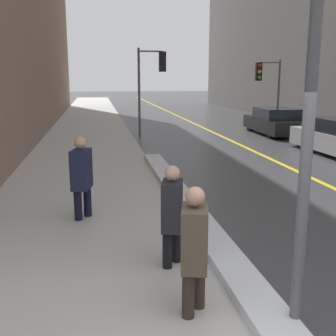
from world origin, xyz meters
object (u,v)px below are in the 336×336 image
(lamp_post, at_px, (311,91))
(parked_car_black, at_px, (277,122))
(pedestrian_trailing, at_px, (194,245))
(pedestrian_nearside, at_px, (172,211))
(traffic_light_near, at_px, (153,73))
(pedestrian_in_glasses, at_px, (81,174))
(traffic_light_far, at_px, (266,79))

(lamp_post, height_order, parked_car_black, lamp_post)
(pedestrian_trailing, distance_m, pedestrian_nearside, 1.27)
(pedestrian_trailing, bearing_deg, traffic_light_near, -172.21)
(traffic_light_near, bearing_deg, pedestrian_in_glasses, -108.24)
(pedestrian_nearside, bearing_deg, pedestrian_trailing, 14.72)
(lamp_post, height_order, pedestrian_nearside, lamp_post)
(lamp_post, xyz_separation_m, pedestrian_nearside, (-1.02, 1.76, -1.70))
(pedestrian_in_glasses, bearing_deg, lamp_post, 43.83)
(pedestrian_in_glasses, bearing_deg, traffic_light_near, 179.73)
(traffic_light_far, relative_size, pedestrian_trailing, 2.36)
(pedestrian_trailing, distance_m, pedestrian_in_glasses, 3.79)
(traffic_light_near, bearing_deg, pedestrian_nearside, -100.79)
(pedestrian_nearside, height_order, parked_car_black, pedestrian_nearside)
(pedestrian_in_glasses, distance_m, parked_car_black, 13.95)
(traffic_light_far, height_order, pedestrian_nearside, traffic_light_far)
(pedestrian_nearside, relative_size, parked_car_black, 0.34)
(traffic_light_far, bearing_deg, pedestrian_nearside, 64.45)
(pedestrian_in_glasses, bearing_deg, pedestrian_trailing, 34.39)
(traffic_light_far, xyz_separation_m, pedestrian_trailing, (-7.51, -16.28, -1.71))
(parked_car_black, bearing_deg, traffic_light_far, -2.67)
(traffic_light_near, distance_m, parked_car_black, 6.24)
(pedestrian_trailing, bearing_deg, parked_car_black, 166.81)
(lamp_post, bearing_deg, traffic_light_far, 68.75)
(traffic_light_near, bearing_deg, traffic_light_far, 5.51)
(traffic_light_near, distance_m, pedestrian_trailing, 15.50)
(traffic_light_far, distance_m, pedestrian_nearside, 16.88)
(lamp_post, xyz_separation_m, parked_car_black, (6.38, 14.93, -1.91))
(pedestrian_trailing, relative_size, pedestrian_in_glasses, 0.94)
(traffic_light_near, height_order, traffic_light_far, traffic_light_near)
(traffic_light_near, distance_m, traffic_light_far, 5.98)
(lamp_post, distance_m, pedestrian_trailing, 2.01)
(traffic_light_far, distance_m, pedestrian_trailing, 18.01)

